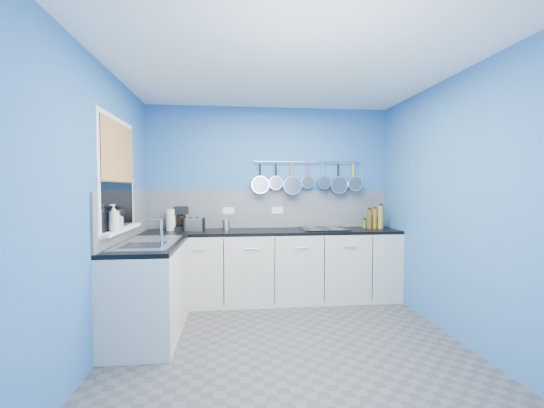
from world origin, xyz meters
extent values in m
cube|color=#47474C|center=(0.00, 0.00, -0.01)|extent=(3.20, 3.00, 0.02)
cube|color=white|center=(0.00, 0.00, 2.51)|extent=(3.20, 3.00, 0.02)
cube|color=#3066AD|center=(0.00, 1.51, 1.25)|extent=(3.20, 0.02, 2.50)
cube|color=#3066AD|center=(0.00, -1.51, 1.25)|extent=(3.20, 0.02, 2.50)
cube|color=#3066AD|center=(-1.61, 0.00, 1.25)|extent=(0.02, 3.00, 2.50)
cube|color=#3066AD|center=(1.61, 0.00, 1.25)|extent=(0.02, 3.00, 2.50)
cube|color=#9699A3|center=(0.00, 1.49, 1.15)|extent=(3.20, 0.02, 0.50)
cube|color=#9699A3|center=(-1.59, 0.60, 1.15)|extent=(0.02, 1.80, 0.50)
cube|color=beige|center=(0.00, 1.20, 0.43)|extent=(3.20, 0.60, 0.86)
cube|color=black|center=(0.00, 1.20, 0.88)|extent=(3.20, 0.60, 0.04)
cube|color=beige|center=(-1.30, 0.30, 0.43)|extent=(0.60, 1.20, 0.86)
cube|color=black|center=(-1.30, 0.30, 0.88)|extent=(0.60, 1.20, 0.04)
cube|color=white|center=(-1.58, 0.30, 1.55)|extent=(0.01, 1.00, 1.10)
cube|color=black|center=(-1.57, 0.30, 1.55)|extent=(0.01, 0.90, 1.00)
cube|color=#BD8A40|center=(-1.56, 0.30, 1.77)|extent=(0.01, 0.90, 0.55)
cube|color=white|center=(-1.55, 0.30, 1.04)|extent=(0.10, 0.98, 0.03)
cube|color=silver|center=(-1.30, 0.30, 0.90)|extent=(0.50, 0.95, 0.01)
cube|color=white|center=(-0.55, 1.48, 1.13)|extent=(0.15, 0.01, 0.09)
cube|color=white|center=(0.10, 1.48, 1.13)|extent=(0.15, 0.01, 0.09)
cylinder|color=silver|center=(0.50, 1.45, 1.78)|extent=(1.45, 0.02, 0.02)
imported|color=white|center=(-1.53, 0.03, 1.17)|extent=(0.12, 0.12, 0.24)
imported|color=white|center=(-1.53, 0.15, 1.14)|extent=(0.09, 0.10, 0.17)
cylinder|color=white|center=(-1.26, 1.29, 1.03)|extent=(0.14, 0.14, 0.27)
cube|color=silver|center=(-0.97, 1.26, 0.98)|extent=(0.27, 0.19, 0.16)
cylinder|color=silver|center=(-0.58, 1.25, 0.97)|extent=(0.11, 0.11, 0.13)
cube|color=black|center=(0.67, 1.22, 0.91)|extent=(0.57, 0.50, 0.01)
cylinder|color=black|center=(1.43, 1.33, 0.97)|extent=(0.06, 0.06, 0.13)
cylinder|color=#265919|center=(1.38, 1.32, 0.98)|extent=(0.06, 0.06, 0.15)
cylinder|color=#3F721E|center=(1.25, 1.32, 0.95)|extent=(0.05, 0.05, 0.11)
cylinder|color=olive|center=(1.43, 1.22, 1.05)|extent=(0.07, 0.07, 0.30)
cylinder|color=#8C5914|center=(1.36, 1.22, 1.03)|extent=(0.05, 0.05, 0.26)
cylinder|color=brown|center=(1.29, 1.23, 1.02)|extent=(0.07, 0.07, 0.25)
camera|label=1|loc=(-0.47, -3.18, 1.43)|focal=23.19mm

